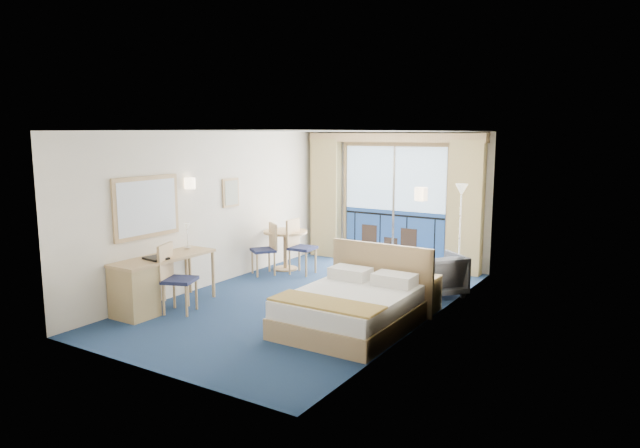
{
  "coord_description": "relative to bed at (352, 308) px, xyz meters",
  "views": [
    {
      "loc": [
        4.87,
        -7.43,
        2.67
      ],
      "look_at": [
        0.1,
        0.2,
        1.23
      ],
      "focal_mm": 32.0,
      "sensor_mm": 36.0,
      "label": 1
    }
  ],
  "objects": [
    {
      "name": "desk_lamp",
      "position": [
        -3.01,
        -0.09,
        0.81
      ],
      "size": [
        0.11,
        0.11,
        0.4
      ],
      "color": "silver",
      "rests_on": "desk"
    },
    {
      "name": "folder",
      "position": [
        -2.86,
        -0.9,
        0.53
      ],
      "size": [
        0.38,
        0.3,
        0.03
      ],
      "primitive_type": "cube",
      "rotation": [
        0.0,
        0.0,
        -0.14
      ],
      "color": "black",
      "rests_on": "desk"
    },
    {
      "name": "floor_lamp",
      "position": [
        0.43,
        3.22,
        1.06
      ],
      "size": [
        0.25,
        0.25,
        1.78
      ],
      "color": "silver",
      "rests_on": "ground"
    },
    {
      "name": "table_chair_b",
      "position": [
        -2.85,
        1.83,
        0.26
      ],
      "size": [
        0.59,
        0.59,
        0.98
      ],
      "rotation": [
        0.0,
        0.0,
        -0.62
      ],
      "color": "#1C2243",
      "rests_on": "ground"
    },
    {
      "name": "room_walls",
      "position": [
        -1.22,
        0.77,
        1.49
      ],
      "size": [
        4.04,
        6.54,
        2.72
      ],
      "color": "beige",
      "rests_on": "ground"
    },
    {
      "name": "nightstand",
      "position": [
        0.55,
        1.28,
        -0.02
      ],
      "size": [
        0.41,
        0.39,
        0.54
      ],
      "primitive_type": "cube",
      "color": "tan",
      "rests_on": "ground"
    },
    {
      "name": "wall_print",
      "position": [
        -3.2,
        1.22,
        1.31
      ],
      "size": [
        0.04,
        0.42,
        0.52
      ],
      "color": "tan",
      "rests_on": "room_walls"
    },
    {
      "name": "balcony_door",
      "position": [
        -1.23,
        3.99,
        0.85
      ],
      "size": [
        2.36,
        0.03,
        2.52
      ],
      "color": "navy",
      "rests_on": "room_walls"
    },
    {
      "name": "bed",
      "position": [
        0.0,
        0.0,
        0.0
      ],
      "size": [
        1.65,
        1.97,
        1.04
      ],
      "color": "tan",
      "rests_on": "ground"
    },
    {
      "name": "curtain_right",
      "position": [
        0.33,
        3.84,
        0.98
      ],
      "size": [
        0.65,
        0.22,
        2.55
      ],
      "primitive_type": "cube",
      "color": "tan",
      "rests_on": "room_walls"
    },
    {
      "name": "floor",
      "position": [
        -1.22,
        0.77,
        -0.29
      ],
      "size": [
        6.5,
        6.5,
        0.0
      ],
      "primitive_type": "plane",
      "color": "navy",
      "rests_on": "ground"
    },
    {
      "name": "round_table",
      "position": [
        -2.77,
        2.32,
        0.3
      ],
      "size": [
        0.86,
        0.86,
        0.77
      ],
      "color": "tan",
      "rests_on": "ground"
    },
    {
      "name": "sconce_right",
      "position": [
        0.72,
        0.62,
        1.56
      ],
      "size": [
        0.18,
        0.18,
        0.18
      ],
      "primitive_type": "cylinder",
      "color": "#FFDFB2",
      "rests_on": "room_walls"
    },
    {
      "name": "table_chair_a",
      "position": [
        -2.38,
        2.2,
        0.3
      ],
      "size": [
        0.48,
        0.47,
        1.04
      ],
      "rotation": [
        0.0,
        0.0,
        1.63
      ],
      "color": "#1C2243",
      "rests_on": "ground"
    },
    {
      "name": "desk",
      "position": [
        -2.92,
        -1.15,
        0.15
      ],
      "size": [
        0.59,
        1.71,
        0.8
      ],
      "color": "tan",
      "rests_on": "ground"
    },
    {
      "name": "desk_chair",
      "position": [
        -2.61,
        -0.8,
        0.3
      ],
      "size": [
        0.59,
        0.58,
        1.04
      ],
      "rotation": [
        0.0,
        0.0,
        1.94
      ],
      "color": "#1C2243",
      "rests_on": "ground"
    },
    {
      "name": "phone",
      "position": [
        0.57,
        1.26,
        0.29
      ],
      "size": [
        0.22,
        0.19,
        0.08
      ],
      "primitive_type": "cube",
      "rotation": [
        0.0,
        0.0,
        -0.33
      ],
      "color": "silver",
      "rests_on": "nightstand"
    },
    {
      "name": "mirror",
      "position": [
        -3.2,
        -0.73,
        1.26
      ],
      "size": [
        0.05,
        1.25,
        0.95
      ],
      "color": "tan",
      "rests_on": "room_walls"
    },
    {
      "name": "armchair",
      "position": [
        0.43,
        2.19,
        0.06
      ],
      "size": [
        1.07,
        1.07,
        0.7
      ],
      "primitive_type": "imported",
      "rotation": [
        0.0,
        0.0,
        4.02
      ],
      "color": "#444953",
      "rests_on": "ground"
    },
    {
      "name": "sconce_left",
      "position": [
        -3.16,
        0.17,
        1.56
      ],
      "size": [
        0.18,
        0.18,
        0.18
      ],
      "primitive_type": "cylinder",
      "color": "#FFDFB2",
      "rests_on": "room_walls"
    },
    {
      "name": "pelmet",
      "position": [
        -1.22,
        3.87,
        2.29
      ],
      "size": [
        3.8,
        0.25,
        0.18
      ],
      "primitive_type": "cube",
      "color": "tan",
      "rests_on": "room_walls"
    },
    {
      "name": "curtain_left",
      "position": [
        -2.77,
        3.84,
        0.98
      ],
      "size": [
        0.65,
        0.22,
        2.55
      ],
      "primitive_type": "cube",
      "color": "tan",
      "rests_on": "room_walls"
    }
  ]
}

